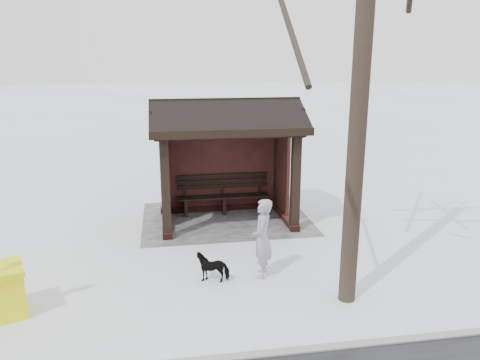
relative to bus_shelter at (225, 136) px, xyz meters
name	(u,v)px	position (x,y,z in m)	size (l,w,h in m)	color
ground	(227,221)	(0.00, 0.16, -2.17)	(120.00, 120.00, 0.00)	white
kerb	(280,353)	(0.00, 5.66, -2.16)	(120.00, 0.15, 0.06)	gray
trampled_patch	(226,218)	(0.00, -0.04, -2.16)	(4.20, 3.20, 0.02)	#98989D
bus_shelter	(225,136)	(0.00, 0.00, 0.00)	(3.60, 2.40, 3.09)	#361613
pedestrian	(262,238)	(-0.25, 3.25, -1.40)	(0.55, 0.36, 1.52)	#9892AB
dog	(213,266)	(0.69, 3.25, -1.90)	(0.29, 0.63, 0.53)	black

